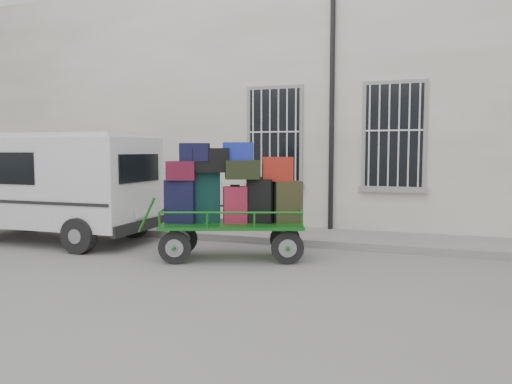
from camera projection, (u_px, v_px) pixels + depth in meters
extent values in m
plane|color=slate|center=(246.00, 259.00, 8.92)|extent=(80.00, 80.00, 0.00)
cube|color=#BDB6A1|center=(316.00, 112.00, 13.84)|extent=(24.00, 5.00, 6.00)
cylinder|color=black|center=(332.00, 111.00, 11.11)|extent=(0.11, 0.11, 5.60)
cube|color=black|center=(275.00, 137.00, 11.67)|extent=(1.20, 0.08, 2.20)
cube|color=gray|center=(274.00, 186.00, 11.74)|extent=(1.45, 0.22, 0.12)
cube|color=black|center=(394.00, 136.00, 10.77)|extent=(1.20, 0.08, 2.20)
cube|color=gray|center=(393.00, 189.00, 10.85)|extent=(1.45, 0.22, 0.12)
cube|color=slate|center=(281.00, 235.00, 10.98)|extent=(24.00, 1.70, 0.15)
cylinder|color=black|center=(175.00, 248.00, 8.46)|extent=(0.55, 0.25, 0.56)
cylinder|color=gray|center=(175.00, 248.00, 8.46)|extent=(0.33, 0.20, 0.31)
cylinder|color=black|center=(182.00, 239.00, 9.31)|extent=(0.55, 0.25, 0.56)
cylinder|color=gray|center=(182.00, 239.00, 9.31)|extent=(0.33, 0.20, 0.31)
cylinder|color=black|center=(288.00, 248.00, 8.45)|extent=(0.55, 0.25, 0.56)
cylinder|color=gray|center=(288.00, 248.00, 8.45)|extent=(0.33, 0.20, 0.31)
cylinder|color=black|center=(285.00, 239.00, 9.30)|extent=(0.55, 0.25, 0.56)
cylinder|color=gray|center=(285.00, 239.00, 9.30)|extent=(0.33, 0.20, 0.31)
cube|color=#176519|center=(232.00, 224.00, 8.85)|extent=(2.71, 1.88, 0.06)
cylinder|color=#176519|center=(147.00, 215.00, 8.85)|extent=(0.32, 0.15, 0.63)
cube|color=black|center=(181.00, 201.00, 8.83)|extent=(0.57, 0.36, 0.76)
cube|color=black|center=(181.00, 179.00, 8.80)|extent=(0.25, 0.20, 0.03)
cube|color=black|center=(206.00, 197.00, 8.91)|extent=(0.54, 0.43, 0.90)
cube|color=black|center=(206.00, 171.00, 8.87)|extent=(0.22, 0.18, 0.03)
cube|color=maroon|center=(235.00, 205.00, 8.84)|extent=(0.47, 0.40, 0.65)
cube|color=black|center=(235.00, 186.00, 8.81)|extent=(0.19, 0.16, 0.03)
cube|color=black|center=(261.00, 201.00, 8.87)|extent=(0.46, 0.31, 0.78)
cube|color=black|center=(261.00, 178.00, 8.83)|extent=(0.22, 0.20, 0.03)
cube|color=#2A2E17|center=(288.00, 202.00, 8.89)|extent=(0.57, 0.51, 0.74)
cube|color=black|center=(288.00, 180.00, 8.86)|extent=(0.23, 0.20, 0.03)
cube|color=#501025|center=(182.00, 171.00, 8.76)|extent=(0.58, 0.46, 0.33)
cube|color=black|center=(211.00, 160.00, 8.78)|extent=(0.72, 0.56, 0.42)
cube|color=black|center=(242.00, 170.00, 8.78)|extent=(0.69, 0.57, 0.33)
cube|color=maroon|center=(277.00, 169.00, 8.87)|extent=(0.61, 0.47, 0.43)
cube|color=black|center=(195.00, 152.00, 8.76)|extent=(0.59, 0.49, 0.32)
cube|color=#153D96|center=(238.00, 151.00, 8.80)|extent=(0.59, 0.44, 0.32)
cube|color=silver|center=(49.00, 181.00, 10.59)|extent=(4.43, 1.95, 1.80)
cube|color=silver|center=(48.00, 136.00, 10.51)|extent=(4.23, 1.80, 0.10)
cube|color=black|center=(140.00, 168.00, 9.85)|extent=(0.06, 1.40, 0.55)
cube|color=black|center=(140.00, 226.00, 9.95)|extent=(0.12, 1.85, 0.22)
cube|color=white|center=(142.00, 214.00, 9.91)|extent=(0.03, 0.42, 0.12)
cylinder|color=black|center=(29.00, 217.00, 12.00)|extent=(0.68, 0.23, 0.68)
cylinder|color=black|center=(79.00, 236.00, 9.33)|extent=(0.68, 0.23, 0.68)
cylinder|color=black|center=(133.00, 222.00, 11.06)|extent=(0.68, 0.23, 0.68)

